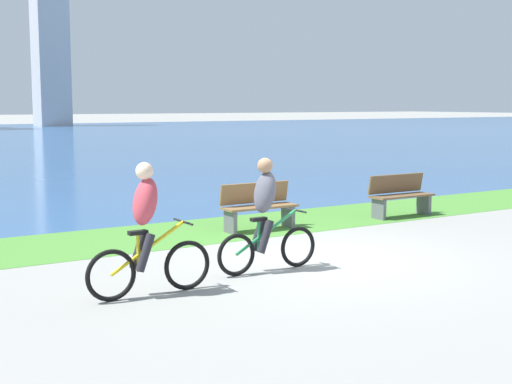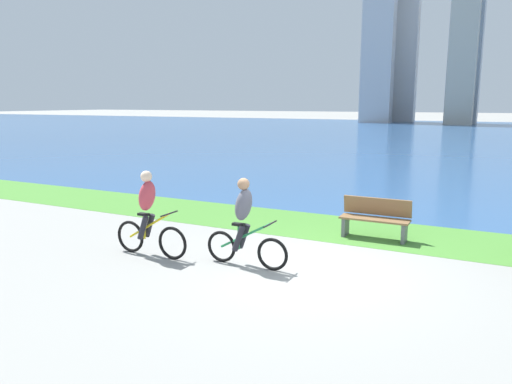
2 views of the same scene
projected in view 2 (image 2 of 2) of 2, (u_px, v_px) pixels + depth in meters
name	position (u px, v px, depth m)	size (l,w,h in m)	color
ground_plane	(308.00, 270.00, 8.71)	(300.00, 300.00, 0.00)	gray
grass_strip_bayside	(354.00, 230.00, 11.41)	(120.00, 2.50, 0.01)	#478433
bay_water_surface	(465.00, 135.00, 44.40)	(300.00, 72.63, 0.00)	#2D568C
cyclist_lead	(244.00, 222.00, 8.79)	(1.66, 0.52, 1.64)	black
cyclist_trailing	(148.00, 214.00, 9.39)	(1.68, 0.52, 1.69)	black
bench_near_path	(375.00, 219.00, 10.67)	(1.50, 0.47, 0.90)	brown
city_skyline_far_shore	(443.00, 44.00, 68.05)	(33.48, 9.74, 27.76)	#B7B7BC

